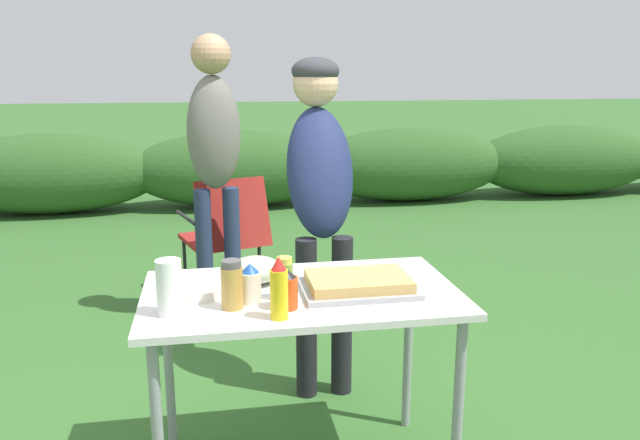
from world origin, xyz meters
TOP-DOWN VIEW (x-y plane):
  - shrub_hedge at (0.00, 4.92)m, footprint 14.40×0.90m
  - folding_table at (0.00, 0.00)m, footprint 1.10×0.64m
  - food_tray at (0.20, -0.04)m, footprint 0.40×0.27m
  - plate_stack at (-0.36, 0.03)m, footprint 0.21×0.21m
  - mixing_bowl at (-0.15, 0.12)m, footprint 0.20×0.20m
  - paper_cup_stack at (-0.44, -0.14)m, footprint 0.08×0.08m
  - mustard_bottle at (-0.10, -0.24)m, footprint 0.06×0.06m
  - mayo_bottle at (-0.18, -0.08)m, footprint 0.07×0.07m
  - hot_sauce_bottle at (-0.07, -0.15)m, footprint 0.08×0.08m
  - relish_jar at (-0.07, -0.07)m, footprint 0.06×0.06m
  - spice_jar at (-0.24, -0.12)m, footprint 0.07×0.07m
  - standing_person_in_red_jacket at (0.19, 0.72)m, footprint 0.30×0.44m
  - standing_person_in_dark_puffer at (-0.27, 1.63)m, footprint 0.34×0.27m
  - camp_chair_green_behind_table at (-0.22, 1.97)m, footprint 0.62×0.70m

SIDE VIEW (x-z plane):
  - shrub_hedge at x=0.00m, z-range 0.00..0.85m
  - camp_chair_green_behind_table at x=-0.22m, z-range 0.05..0.88m
  - folding_table at x=0.00m, z-range 0.29..1.03m
  - plate_stack at x=-0.36m, z-range 0.74..0.77m
  - food_tray at x=0.20m, z-range 0.74..0.79m
  - mixing_bowl at x=-0.15m, z-range 0.74..0.83m
  - mayo_bottle at x=-0.18m, z-range 0.74..0.87m
  - hot_sauce_bottle at x=-0.07m, z-range 0.74..0.87m
  - relish_jar at x=-0.07m, z-range 0.74..0.88m
  - spice_jar at x=-0.24m, z-range 0.74..0.90m
  - paper_cup_stack at x=-0.44m, z-range 0.74..0.92m
  - mustard_bottle at x=-0.10m, z-range 0.73..0.94m
  - standing_person_in_red_jacket at x=0.19m, z-range 0.22..1.78m
  - standing_person_in_dark_puffer at x=-0.27m, z-range 0.20..1.90m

